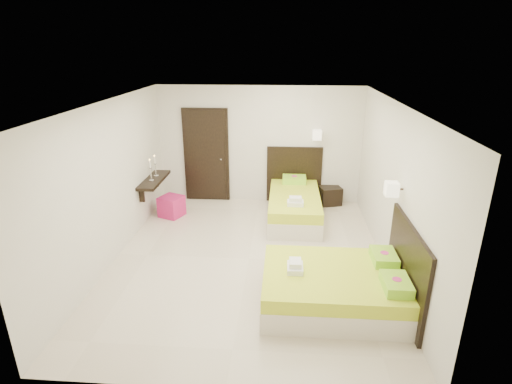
# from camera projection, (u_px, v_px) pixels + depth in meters

# --- Properties ---
(floor) EXTENTS (5.50, 5.50, 0.00)m
(floor) POSITION_uv_depth(u_px,v_px,m) (249.00, 259.00, 6.76)
(floor) COLOR beige
(floor) RESTS_ON ground
(bed_single) EXTENTS (1.23, 2.06, 1.70)m
(bed_single) POSITION_uv_depth(u_px,v_px,m) (294.00, 203.00, 8.28)
(bed_single) COLOR beige
(bed_single) RESTS_ON ground
(bed_double) EXTENTS (1.95, 1.66, 1.61)m
(bed_double) POSITION_uv_depth(u_px,v_px,m) (339.00, 286.00, 5.49)
(bed_double) COLOR beige
(bed_double) RESTS_ON ground
(nightstand) EXTENTS (0.55, 0.52, 0.41)m
(nightstand) POSITION_uv_depth(u_px,v_px,m) (330.00, 195.00, 9.02)
(nightstand) COLOR black
(nightstand) RESTS_ON ground
(ottoman) EXTENTS (0.56, 0.56, 0.43)m
(ottoman) POSITION_uv_depth(u_px,v_px,m) (172.00, 206.00, 8.38)
(ottoman) COLOR #AD1757
(ottoman) RESTS_ON ground
(door) EXTENTS (1.02, 0.15, 2.14)m
(door) POSITION_uv_depth(u_px,v_px,m) (206.00, 156.00, 9.00)
(door) COLOR black
(door) RESTS_ON ground
(console_shelf) EXTENTS (0.35, 1.20, 0.78)m
(console_shelf) POSITION_uv_depth(u_px,v_px,m) (154.00, 180.00, 8.11)
(console_shelf) COLOR black
(console_shelf) RESTS_ON ground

